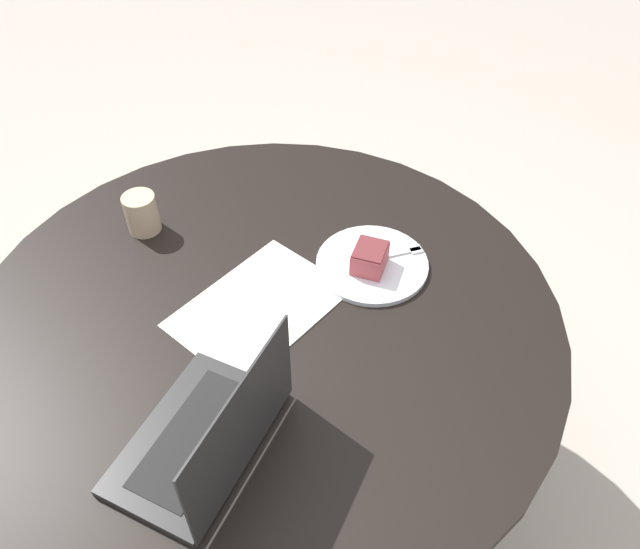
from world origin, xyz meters
TOP-DOWN VIEW (x-y plane):
  - ground_plane at (0.00, 0.00)m, footprint 12.00×12.00m
  - dining_table at (0.00, 0.00)m, footprint 1.27×1.27m
  - paper_document at (0.01, -0.01)m, footprint 0.40×0.33m
  - plate at (-0.27, 0.03)m, footprint 0.26×0.26m
  - cake_slice at (-0.26, 0.03)m, footprint 0.11×0.10m
  - fork at (-0.33, 0.04)m, footprint 0.17×0.07m
  - coffee_glass at (0.10, -0.39)m, footprint 0.08×0.08m
  - laptop at (0.25, 0.23)m, footprint 0.38×0.34m

SIDE VIEW (x-z plane):
  - ground_plane at x=0.00m, z-range 0.00..0.00m
  - dining_table at x=0.00m, z-range 0.26..1.01m
  - paper_document at x=0.01m, z-range 0.75..0.75m
  - plate at x=-0.27m, z-range 0.75..0.76m
  - fork at x=-0.33m, z-range 0.76..0.76m
  - cake_slice at x=-0.26m, z-range 0.76..0.82m
  - laptop at x=0.25m, z-range 0.67..0.91m
  - coffee_glass at x=0.10m, z-range 0.75..0.84m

